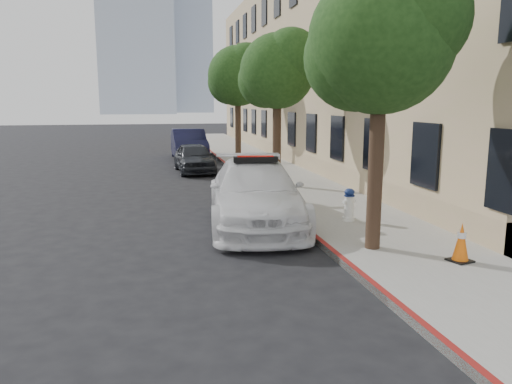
{
  "coord_description": "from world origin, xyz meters",
  "views": [
    {
      "loc": [
        -1.47,
        -11.16,
        3.12
      ],
      "look_at": [
        0.92,
        0.18,
        1.0
      ],
      "focal_mm": 35.0,
      "sensor_mm": 36.0,
      "label": 1
    }
  ],
  "objects_px": {
    "parked_car_mid": "(194,158)",
    "parked_car_far": "(189,144)",
    "police_car": "(255,193)",
    "fire_hydrant": "(349,205)",
    "traffic_cone": "(461,242)"
  },
  "relations": [
    {
      "from": "parked_car_mid",
      "to": "fire_hydrant",
      "type": "height_order",
      "value": "parked_car_mid"
    },
    {
      "from": "parked_car_mid",
      "to": "police_car",
      "type": "bearing_deg",
      "value": -89.08
    },
    {
      "from": "fire_hydrant",
      "to": "police_car",
      "type": "bearing_deg",
      "value": 152.33
    },
    {
      "from": "parked_car_far",
      "to": "fire_hydrant",
      "type": "distance_m",
      "value": 16.05
    },
    {
      "from": "parked_car_mid",
      "to": "parked_car_far",
      "type": "distance_m",
      "value": 5.2
    },
    {
      "from": "parked_car_mid",
      "to": "traffic_cone",
      "type": "height_order",
      "value": "parked_car_mid"
    },
    {
      "from": "parked_car_mid",
      "to": "parked_car_far",
      "type": "bearing_deg",
      "value": 85.11
    },
    {
      "from": "police_car",
      "to": "parked_car_far",
      "type": "relative_size",
      "value": 1.18
    },
    {
      "from": "parked_car_mid",
      "to": "traffic_cone",
      "type": "bearing_deg",
      "value": -78.15
    },
    {
      "from": "parked_car_far",
      "to": "traffic_cone",
      "type": "distance_m",
      "value": 19.62
    },
    {
      "from": "parked_car_far",
      "to": "traffic_cone",
      "type": "relative_size",
      "value": 6.65
    },
    {
      "from": "parked_car_mid",
      "to": "parked_car_far",
      "type": "relative_size",
      "value": 0.77
    },
    {
      "from": "police_car",
      "to": "parked_car_far",
      "type": "bearing_deg",
      "value": 98.83
    },
    {
      "from": "police_car",
      "to": "fire_hydrant",
      "type": "xyz_separation_m",
      "value": [
        2.26,
        -0.67,
        -0.26
      ]
    },
    {
      "from": "parked_car_far",
      "to": "fire_hydrant",
      "type": "relative_size",
      "value": 6.0
    }
  ]
}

